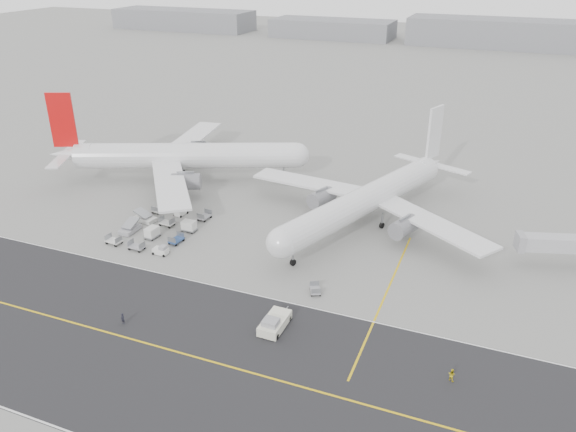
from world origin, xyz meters
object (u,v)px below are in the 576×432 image
at_px(pushback_tug, 274,323).
at_px(ground_crew_b, 452,375).
at_px(ground_crew_a, 123,319).
at_px(jet_bridge, 563,245).
at_px(airliner_b, 369,198).
at_px(airliner_a, 180,156).

bearing_deg(pushback_tug, ground_crew_b, -2.88).
xyz_separation_m(ground_crew_a, ground_crew_b, (43.83, 5.35, 0.00)).
bearing_deg(pushback_tug, jet_bridge, 42.24).
distance_m(airliner_b, pushback_tug, 36.93).
relative_size(airliner_b, ground_crew_a, 29.77).
relative_size(airliner_a, airliner_b, 1.08).
height_order(airliner_a, pushback_tug, airliner_a).
bearing_deg(ground_crew_b, jet_bridge, -87.35).
bearing_deg(jet_bridge, airliner_a, 155.69).
relative_size(airliner_a, ground_crew_a, 32.21).
bearing_deg(ground_crew_a, pushback_tug, 29.48).
height_order(airliner_b, pushback_tug, airliner_b).
bearing_deg(jet_bridge, ground_crew_a, -162.05).
xyz_separation_m(airliner_a, pushback_tug, (40.82, -42.82, -4.81)).
height_order(jet_bridge, ground_crew_b, jet_bridge).
bearing_deg(pushback_tug, airliner_a, 134.33).
height_order(pushback_tug, jet_bridge, jet_bridge).
distance_m(pushback_tug, ground_crew_a, 21.09).
distance_m(airliner_a, jet_bridge, 78.37).
bearing_deg(pushback_tug, ground_crew_a, -160.36).
xyz_separation_m(airliner_b, ground_crew_a, (-23.57, -43.34, -4.41)).
relative_size(airliner_a, ground_crew_b, 32.20).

